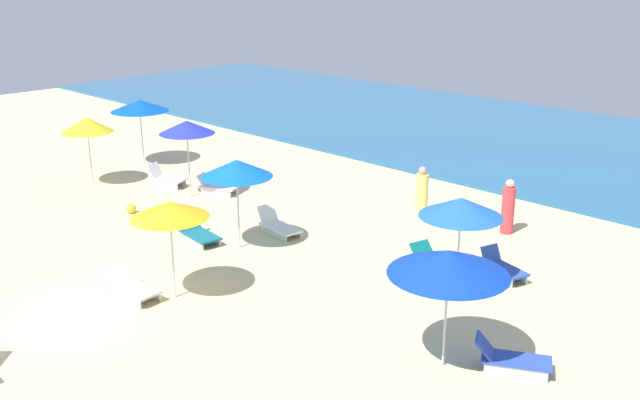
{
  "coord_description": "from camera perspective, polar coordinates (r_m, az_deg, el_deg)",
  "views": [
    {
      "loc": [
        14.21,
        -6.79,
        7.64
      ],
      "look_at": [
        0.02,
        7.74,
        0.98
      ],
      "focal_mm": 40.87,
      "sensor_mm": 36.0,
      "label": 1
    }
  ],
  "objects": [
    {
      "name": "lounge_chair_6_1",
      "position": [
        19.17,
        8.9,
        -4.83
      ],
      "size": [
        1.55,
        0.95,
        0.6
      ],
      "rotation": [
        0.0,
        0.0,
        1.33
      ],
      "color": "silver",
      "rests_on": "ground_plane"
    },
    {
      "name": "lounge_chair_6_0",
      "position": [
        19.08,
        14.09,
        -5.17
      ],
      "size": [
        1.37,
        0.89,
        0.7
      ],
      "rotation": [
        0.0,
        0.0,
        1.28
      ],
      "color": "silver",
      "rests_on": "ground_plane"
    },
    {
      "name": "lounge_chair_5_0",
      "position": [
        18.03,
        -14.5,
        -6.63
      ],
      "size": [
        1.5,
        0.73,
        0.67
      ],
      "rotation": [
        0.0,
        0.0,
        1.63
      ],
      "color": "silver",
      "rests_on": "ground_plane"
    },
    {
      "name": "ground_plane",
      "position": [
        17.5,
        -18.27,
        -8.71
      ],
      "size": [
        60.0,
        60.0,
        0.0
      ],
      "primitive_type": "plane",
      "color": "beige"
    },
    {
      "name": "lounge_chair_0_0",
      "position": [
        26.53,
        -11.98,
        1.67
      ],
      "size": [
        1.45,
        1.03,
        0.8
      ],
      "rotation": [
        0.0,
        0.0,
        1.94
      ],
      "color": "silver",
      "rests_on": "ground_plane"
    },
    {
      "name": "cooler_box_1",
      "position": [
        22.54,
        11.91,
        -1.5
      ],
      "size": [
        0.4,
        0.52,
        0.41
      ],
      "primitive_type": "cube",
      "rotation": [
        0.0,
        0.0,
        1.65
      ],
      "color": "white",
      "rests_on": "ground_plane"
    },
    {
      "name": "umbrella_1",
      "position": [
        26.99,
        -17.79,
        5.63
      ],
      "size": [
        1.8,
        1.8,
        2.45
      ],
      "color": "silver",
      "rests_on": "ground_plane"
    },
    {
      "name": "umbrella_0",
      "position": [
        24.63,
        -10.39,
        5.63
      ],
      "size": [
        1.86,
        1.86,
        2.64
      ],
      "color": "silver",
      "rests_on": "ground_plane"
    },
    {
      "name": "ocean",
      "position": [
        33.25,
        17.82,
        4.11
      ],
      "size": [
        60.0,
        15.4,
        0.12
      ],
      "primitive_type": "cube",
      "color": "#29638F",
      "rests_on": "ground_plane"
    },
    {
      "name": "umbrella_2",
      "position": [
        19.88,
        -6.54,
        2.48
      ],
      "size": [
        1.97,
        1.97,
        2.55
      ],
      "color": "silver",
      "rests_on": "ground_plane"
    },
    {
      "name": "lounge_chair_2_0",
      "position": [
        21.48,
        -3.3,
        -2.01
      ],
      "size": [
        1.54,
        0.74,
        0.74
      ],
      "rotation": [
        0.0,
        0.0,
        1.47
      ],
      "color": "silver",
      "rests_on": "ground_plane"
    },
    {
      "name": "lounge_chair_4_0",
      "position": [
        15.0,
        14.71,
        -11.97
      ],
      "size": [
        1.56,
        1.2,
        0.68
      ],
      "rotation": [
        0.0,
        0.0,
        2.07
      ],
      "color": "silver",
      "rests_on": "ground_plane"
    },
    {
      "name": "lounge_chair_2_1",
      "position": [
        21.15,
        -9.53,
        -2.55
      ],
      "size": [
        1.52,
        0.8,
        0.77
      ],
      "rotation": [
        0.0,
        0.0,
        1.45
      ],
      "color": "silver",
      "rests_on": "ground_plane"
    },
    {
      "name": "beachgoer_2",
      "position": [
        22.02,
        14.51,
        -0.63
      ],
      "size": [
        0.4,
        0.4,
        1.65
      ],
      "rotation": [
        0.0,
        0.0,
        4.78
      ],
      "color": "#E93D44",
      "rests_on": "ground_plane"
    },
    {
      "name": "lounge_chair_0_1",
      "position": [
        25.34,
        -8.11,
        1.03
      ],
      "size": [
        1.47,
        1.06,
        0.67
      ],
      "rotation": [
        0.0,
        0.0,
        1.99
      ],
      "color": "silver",
      "rests_on": "ground_plane"
    },
    {
      "name": "umbrella_6",
      "position": [
        17.59,
        10.98,
        -0.56
      ],
      "size": [
        2.02,
        2.02,
        2.33
      ],
      "color": "silver",
      "rests_on": "ground_plane"
    },
    {
      "name": "umbrella_5",
      "position": [
        17.09,
        -11.7,
        -0.76
      ],
      "size": [
        1.83,
        1.83,
        2.41
      ],
      "color": "silver",
      "rests_on": "ground_plane"
    },
    {
      "name": "beach_ball_0",
      "position": [
        23.95,
        -14.57,
        -0.66
      ],
      "size": [
        0.31,
        0.31,
        0.31
      ],
      "primitive_type": "sphere",
      "color": "yellow",
      "rests_on": "ground_plane"
    },
    {
      "name": "beachgoer_0",
      "position": [
        23.24,
        7.98,
        0.62
      ],
      "size": [
        0.56,
        0.56,
        1.54
      ],
      "rotation": [
        0.0,
        0.0,
        4.04
      ],
      "color": "#F9E972",
      "rests_on": "ground_plane"
    },
    {
      "name": "umbrella_3",
      "position": [
        29.3,
        -13.94,
        7.19
      ],
      "size": [
        2.24,
        2.24,
        2.56
      ],
      "color": "silver",
      "rests_on": "ground_plane"
    },
    {
      "name": "umbrella_4",
      "position": [
        14.05,
        10.05,
        -4.82
      ],
      "size": [
        2.35,
        2.35,
        2.46
      ],
      "color": "silver",
      "rests_on": "ground_plane"
    }
  ]
}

